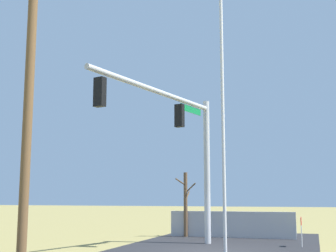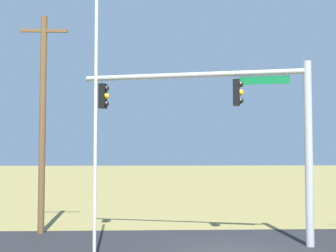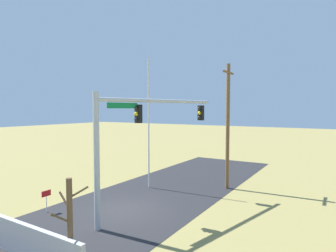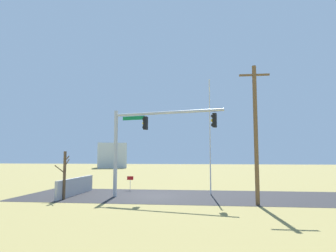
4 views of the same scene
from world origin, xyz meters
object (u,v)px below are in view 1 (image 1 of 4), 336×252
object	(u,v)px
signal_mast	(181,135)
open_sign	(301,225)
utility_pole	(28,105)
bare_tree	(186,203)
flagpole	(223,110)

from	to	relation	value
signal_mast	open_sign	xyz separation A→B (m)	(2.11, -4.60, -3.71)
utility_pole	open_sign	size ratio (longest dim) A/B	7.23
bare_tree	open_sign	world-z (taller)	bare_tree
utility_pole	bare_tree	bearing A→B (deg)	-3.83
flagpole	open_sign	size ratio (longest dim) A/B	7.60
flagpole	bare_tree	distance (m)	11.38
signal_mast	utility_pole	bearing A→B (deg)	164.06
flagpole	bare_tree	size ratio (longest dim) A/B	2.77
open_sign	flagpole	bearing A→B (deg)	164.68
signal_mast	bare_tree	world-z (taller)	signal_mast
flagpole	utility_pole	bearing A→B (deg)	119.54
flagpole	utility_pole	xyz separation A→B (m)	(-2.76, 4.87, -0.06)
open_sign	bare_tree	bearing A→B (deg)	61.00
signal_mast	flagpole	bearing A→B (deg)	-151.08
flagpole	utility_pole	world-z (taller)	flagpole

